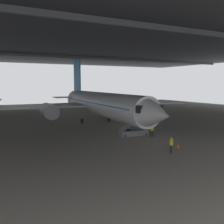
# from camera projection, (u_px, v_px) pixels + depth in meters

# --- Properties ---
(ground_plane) EXTENTS (110.00, 110.00, 0.00)m
(ground_plane) POSITION_uv_depth(u_px,v_px,m) (109.00, 126.00, 43.94)
(ground_plane) COLOR gray
(hangar_structure) EXTENTS (121.00, 99.00, 15.74)m
(hangar_structure) POSITION_uv_depth(u_px,v_px,m) (78.00, 44.00, 54.41)
(hangar_structure) COLOR #4C4F54
(hangar_structure) RESTS_ON ground_plane
(airplane_main) EXTENTS (37.77, 39.10, 12.13)m
(airplane_main) POSITION_uv_depth(u_px,v_px,m) (100.00, 104.00, 45.42)
(airplane_main) COLOR white
(airplane_main) RESTS_ON ground_plane
(boarding_stairs) EXTENTS (4.42, 1.74, 4.80)m
(boarding_stairs) POSITION_uv_depth(u_px,v_px,m) (134.00, 130.00, 36.18)
(boarding_stairs) COLOR slate
(boarding_stairs) RESTS_ON ground_plane
(crew_worker_near_nose) EXTENTS (0.52, 0.33, 1.66)m
(crew_worker_near_nose) POSITION_uv_depth(u_px,v_px,m) (171.00, 144.00, 26.75)
(crew_worker_near_nose) COLOR #232838
(crew_worker_near_nose) RESTS_ON ground_plane
(crew_worker_by_stairs) EXTENTS (0.55, 0.26, 1.62)m
(crew_worker_by_stairs) POSITION_uv_depth(u_px,v_px,m) (152.00, 130.00, 34.84)
(crew_worker_by_stairs) COLOR #232838
(crew_worker_by_stairs) RESTS_ON ground_plane
(traffic_cone_orange) EXTENTS (0.36, 0.36, 0.60)m
(traffic_cone_orange) POSITION_uv_depth(u_px,v_px,m) (178.00, 146.00, 28.65)
(traffic_cone_orange) COLOR black
(traffic_cone_orange) RESTS_ON ground_plane
(baggage_tug) EXTENTS (1.68, 2.40, 0.90)m
(baggage_tug) POSITION_uv_depth(u_px,v_px,m) (109.00, 115.00, 55.64)
(baggage_tug) COLOR yellow
(baggage_tug) RESTS_ON ground_plane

